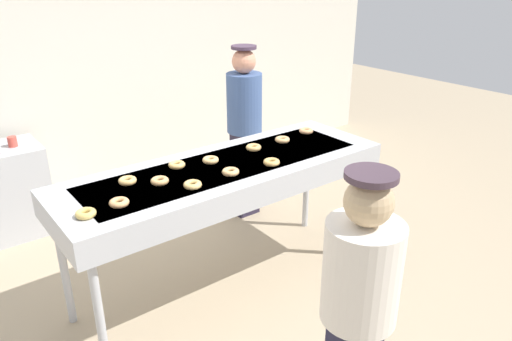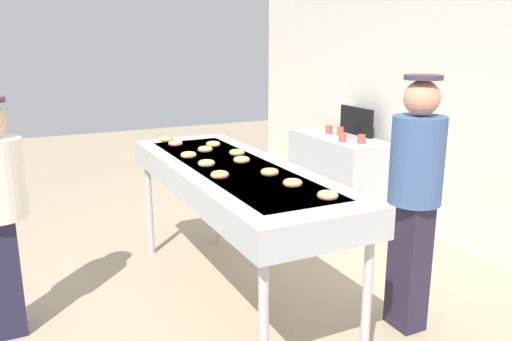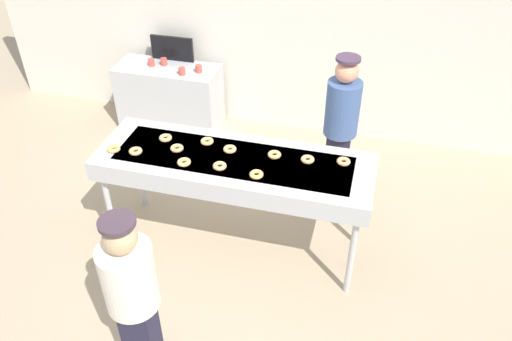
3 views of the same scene
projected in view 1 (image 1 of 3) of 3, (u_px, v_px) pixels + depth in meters
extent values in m
plane|color=tan|center=(229.00, 284.00, 3.98)|extent=(16.00, 16.00, 0.00)
cube|color=silver|center=(96.00, 59.00, 5.16)|extent=(8.00, 0.12, 2.95)
cube|color=#B7BABF|center=(226.00, 176.00, 3.60)|extent=(2.51, 0.83, 0.19)
cube|color=slate|center=(226.00, 170.00, 3.58)|extent=(2.13, 0.58, 0.08)
cylinder|color=#B7BABF|center=(100.00, 322.00, 2.92)|extent=(0.06, 0.06, 0.87)
cylinder|color=#B7BABF|center=(359.00, 212.00, 4.21)|extent=(0.06, 0.06, 0.87)
cylinder|color=#B7BABF|center=(64.00, 271.00, 3.40)|extent=(0.06, 0.06, 0.87)
cylinder|color=#B7BABF|center=(306.00, 186.00, 4.70)|extent=(0.06, 0.06, 0.87)
torus|color=#EBAA6F|center=(306.00, 131.00, 4.22)|extent=(0.15, 0.15, 0.04)
torus|color=#DFA866|center=(160.00, 181.00, 3.25)|extent=(0.15, 0.15, 0.04)
torus|color=#EBAA6A|center=(119.00, 203.00, 2.95)|extent=(0.12, 0.12, 0.04)
torus|color=#EBBA66|center=(177.00, 165.00, 3.51)|extent=(0.12, 0.12, 0.04)
torus|color=#E5B46E|center=(211.00, 160.00, 3.59)|extent=(0.17, 0.17, 0.04)
torus|color=#E0AF64|center=(254.00, 147.00, 3.84)|extent=(0.14, 0.14, 0.04)
torus|color=#E6B967|center=(193.00, 185.00, 3.19)|extent=(0.15, 0.15, 0.04)
torus|color=#E6AF6E|center=(282.00, 140.00, 4.01)|extent=(0.15, 0.15, 0.04)
torus|color=#E7AF6E|center=(231.00, 172.00, 3.39)|extent=(0.15, 0.15, 0.04)
torus|color=#DFBA5F|center=(86.00, 213.00, 2.82)|extent=(0.16, 0.16, 0.04)
torus|color=#E3AF5E|center=(272.00, 162.00, 3.55)|extent=(0.12, 0.12, 0.04)
torus|color=#EAB869|center=(128.00, 181.00, 3.25)|extent=(0.15, 0.15, 0.04)
cube|color=#272135|center=(245.00, 173.00, 4.95)|extent=(0.24, 0.18, 0.90)
cylinder|color=#3F598C|center=(244.00, 103.00, 4.66)|extent=(0.34, 0.34, 0.57)
sphere|color=tan|center=(244.00, 61.00, 4.51)|extent=(0.23, 0.23, 0.23)
cylinder|color=#423044|center=(244.00, 47.00, 4.46)|extent=(0.24, 0.24, 0.03)
cylinder|color=silver|center=(362.00, 272.00, 2.29)|extent=(0.37, 0.37, 0.52)
sphere|color=tan|center=(369.00, 202.00, 2.14)|extent=(0.23, 0.23, 0.23)
cylinder|color=#46343F|center=(371.00, 175.00, 2.09)|extent=(0.24, 0.24, 0.03)
cylinder|color=#CC4C3F|center=(12.00, 142.00, 4.45)|extent=(0.08, 0.08, 0.09)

